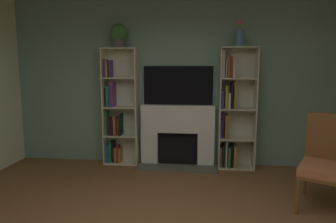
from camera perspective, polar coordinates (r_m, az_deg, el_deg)
The scene contains 8 objects.
wall_back_accent at distance 5.10m, azimuth 2.00°, elevation 5.76°, with size 5.78×0.06×2.83m, color gray.
fireplace at distance 5.09m, azimuth 1.85°, elevation -4.32°, with size 1.33×0.49×1.03m.
tv at distance 5.05m, azimuth 1.95°, elevation 4.96°, with size 1.15×0.06×0.64m, color black.
bookshelf_left at distance 5.20m, azimuth -9.58°, elevation -0.11°, with size 0.58×0.27×1.97m.
bookshelf_right at distance 5.02m, azimuth 12.14°, elevation -0.08°, with size 0.58×0.32×1.97m.
potted_plant at distance 5.11m, azimuth -9.35°, elevation 14.25°, with size 0.29×0.29×0.39m.
vase_with_flowers at distance 4.97m, azimuth 13.42°, elevation 13.58°, with size 0.14×0.14×0.42m.
armchair at distance 4.03m, azimuth 28.89°, elevation -8.38°, with size 0.88×0.87×1.09m.
Camera 1 is at (0.35, -2.25, 1.64)m, focal length 32.08 mm.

